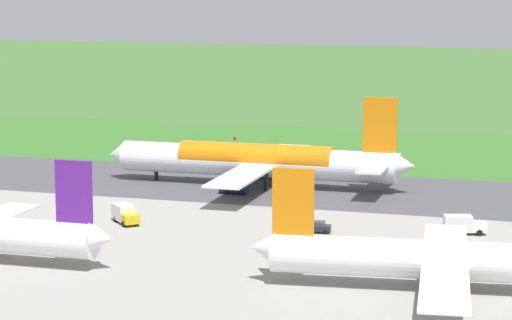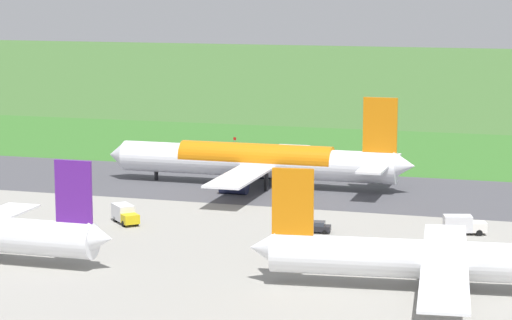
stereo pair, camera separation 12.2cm
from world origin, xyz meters
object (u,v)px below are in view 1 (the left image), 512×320
Objects in this scene: airliner_main at (258,161)px; service_truck_fuel at (463,224)px; airliner_parked_near at (450,260)px; service_car_ops at (316,227)px; traffic_cone_orange at (204,150)px; service_truck_baggage at (125,214)px; no_stopping_sign at (235,142)px.

airliner_main reaches higher than service_truck_fuel.
airliner_main is at bearing -54.43° from airliner_parked_near.
service_car_ops is 73.86m from traffic_cone_orange.
airliner_parked_near is 53.01m from service_truck_baggage.
service_car_ops is at bearing 121.51° from traffic_cone_orange.
service_truck_fuel is at bearing 130.06° from no_stopping_sign.
service_truck_baggage is (10.26, 32.60, -2.95)m from airliner_main.
service_truck_fuel is (1.41, -28.13, -2.28)m from airliner_parked_near.
traffic_cone_orange is (58.16, -58.10, -1.13)m from service_truck_fuel.
service_car_ops is (-27.64, -2.23, -0.56)m from service_truck_baggage.
service_truck_baggage reaches higher than traffic_cone_orange.
traffic_cone_orange is at bearing -80.46° from service_truck_baggage.
service_car_ops is 7.95× the size of traffic_cone_orange.
traffic_cone_orange is (10.96, -65.20, -1.13)m from service_truck_baggage.
service_truck_fuel is at bearing -87.14° from airliner_parked_near.
airliner_main is at bearing 123.06° from traffic_cone_orange.
service_truck_baggage reaches higher than no_stopping_sign.
airliner_main reaches higher than no_stopping_sign.
no_stopping_sign is at bearing -49.94° from service_truck_fuel.
airliner_main is at bearing -34.61° from service_truck_fuel.
no_stopping_sign is at bearing -85.04° from service_truck_baggage.
service_car_ops is at bearing -175.40° from service_truck_baggage.
airliner_main reaches higher than service_car_ops.
service_car_ops is (19.57, 4.88, -0.56)m from service_truck_fuel.
service_truck_baggage is (48.61, -21.03, -2.28)m from airliner_parked_near.
service_truck_baggage is at bearing -23.39° from airliner_parked_near.
airliner_parked_near is 106.67m from no_stopping_sign.
service_car_ops is (20.97, -23.25, -2.84)m from airliner_parked_near.
airliner_parked_near is at bearing 132.05° from service_car_ops.
no_stopping_sign is at bearing -66.63° from airliner_main.
traffic_cone_orange is (4.84, 5.32, -1.18)m from no_stopping_sign.
traffic_cone_orange is at bearing -44.97° from service_truck_fuel.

